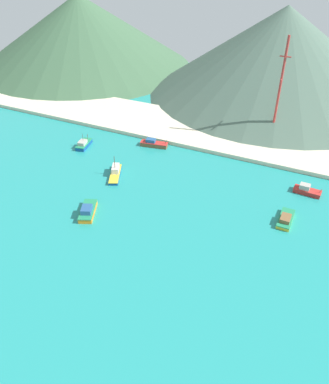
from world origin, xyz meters
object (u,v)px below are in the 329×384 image
object	(u,v)px
fishing_boat_4	(88,211)
fishing_boat_3	(286,219)
radio_tower	(279,91)
fishing_boat_6	(154,144)
fishing_boat_5	(84,144)
fishing_boat_10	(307,190)
fishing_boat_11	(115,172)

from	to	relation	value
fishing_boat_4	fishing_boat_3	bearing A→B (deg)	21.95
fishing_boat_4	radio_tower	xyz separation A→B (m)	(31.11, 57.61, 15.50)
fishing_boat_3	fishing_boat_6	size ratio (longest dim) A/B	0.88
fishing_boat_5	fishing_boat_6	world-z (taller)	fishing_boat_5
fishing_boat_6	fishing_boat_10	xyz separation A→B (m)	(47.32, -6.18, 0.01)
radio_tower	fishing_boat_6	bearing A→B (deg)	-148.40
fishing_boat_3	radio_tower	xyz separation A→B (m)	(-12.20, 40.15, 15.73)
fishing_boat_10	fishing_boat_6	bearing A→B (deg)	172.56
fishing_boat_4	radio_tower	distance (m)	67.28
fishing_boat_6	fishing_boat_11	world-z (taller)	fishing_boat_11
fishing_boat_4	fishing_boat_5	world-z (taller)	fishing_boat_5
fishing_boat_5	radio_tower	xyz separation A→B (m)	(52.09, 29.67, 15.56)
fishing_boat_5	fishing_boat_10	xyz separation A→B (m)	(66.96, 3.53, 0.00)
fishing_boat_3	fishing_boat_4	distance (m)	46.70
fishing_boat_5	radio_tower	size ratio (longest dim) A/B	0.24
fishing_boat_6	radio_tower	distance (m)	41.15
fishing_boat_3	fishing_boat_6	world-z (taller)	fishing_boat_6
fishing_boat_3	fishing_boat_5	bearing A→B (deg)	170.74
fishing_boat_10	fishing_boat_11	world-z (taller)	fishing_boat_11
fishing_boat_4	fishing_boat_6	bearing A→B (deg)	92.03
fishing_boat_10	fishing_boat_4	bearing A→B (deg)	-145.62
fishing_boat_5	radio_tower	distance (m)	61.93
fishing_boat_11	radio_tower	size ratio (longest dim) A/B	0.31
fishing_boat_6	fishing_boat_10	world-z (taller)	fishing_boat_6
fishing_boat_5	fishing_boat_10	world-z (taller)	fishing_boat_5
fishing_boat_11	fishing_boat_5	bearing A→B (deg)	150.31
fishing_boat_5	fishing_boat_3	bearing A→B (deg)	-9.26
fishing_boat_5	fishing_boat_6	xyz separation A→B (m)	(19.64, 9.71, -0.01)
fishing_boat_11	radio_tower	bearing A→B (deg)	49.26
fishing_boat_3	radio_tower	bearing A→B (deg)	106.90
fishing_boat_5	fishing_boat_4	bearing A→B (deg)	-53.09
fishing_boat_4	fishing_boat_5	distance (m)	34.93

